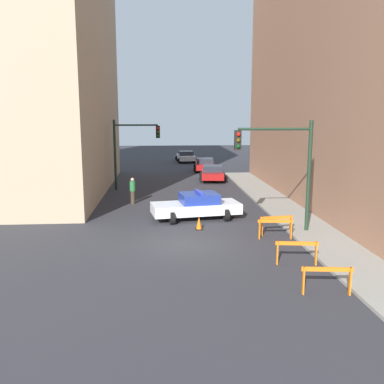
# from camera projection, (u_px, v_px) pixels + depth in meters

# --- Properties ---
(ground_plane) EXTENTS (120.00, 120.00, 0.00)m
(ground_plane) POSITION_uv_depth(u_px,v_px,m) (185.00, 244.00, 18.64)
(ground_plane) COLOR #2D2D33
(sidewalk_right) EXTENTS (2.40, 44.00, 0.12)m
(sidewalk_right) POSITION_uv_depth(u_px,v_px,m) (324.00, 240.00, 19.08)
(sidewalk_right) COLOR gray
(sidewalk_right) RESTS_ON ground_plane
(building_corner_left) EXTENTS (14.00, 20.00, 21.96)m
(building_corner_left) POSITION_uv_depth(u_px,v_px,m) (0.00, 35.00, 29.54)
(building_corner_left) COLOR tan
(building_corner_left) RESTS_ON ground_plane
(traffic_light_near) EXTENTS (3.64, 0.35, 5.20)m
(traffic_light_near) POSITION_uv_depth(u_px,v_px,m) (285.00, 159.00, 19.77)
(traffic_light_near) COLOR black
(traffic_light_near) RESTS_ON sidewalk_right
(traffic_light_far) EXTENTS (3.44, 0.35, 5.20)m
(traffic_light_far) POSITION_uv_depth(u_px,v_px,m) (130.00, 144.00, 31.62)
(traffic_light_far) COLOR black
(traffic_light_far) RESTS_ON ground_plane
(police_car) EXTENTS (4.93, 2.83, 1.52)m
(police_car) POSITION_uv_depth(u_px,v_px,m) (197.00, 206.00, 23.03)
(police_car) COLOR white
(police_car) RESTS_ON ground_plane
(parked_car_near) EXTENTS (2.55, 4.46, 1.31)m
(parked_car_near) POSITION_uv_depth(u_px,v_px,m) (212.00, 173.00, 36.38)
(parked_car_near) COLOR maroon
(parked_car_near) RESTS_ON ground_plane
(parked_car_mid) EXTENTS (2.49, 4.43, 1.31)m
(parked_car_mid) POSITION_uv_depth(u_px,v_px,m) (205.00, 164.00, 42.39)
(parked_car_mid) COLOR maroon
(parked_car_mid) RESTS_ON ground_plane
(parked_car_far) EXTENTS (2.44, 4.40, 1.31)m
(parked_car_far) POSITION_uv_depth(u_px,v_px,m) (186.00, 156.00, 50.59)
(parked_car_far) COLOR silver
(parked_car_far) RESTS_ON ground_plane
(pedestrian_crossing) EXTENTS (0.51, 0.51, 1.66)m
(pedestrian_crossing) POSITION_uv_depth(u_px,v_px,m) (133.00, 190.00, 26.90)
(pedestrian_crossing) COLOR #382D23
(pedestrian_crossing) RESTS_ON ground_plane
(barrier_front) EXTENTS (1.59, 0.34, 0.90)m
(barrier_front) POSITION_uv_depth(u_px,v_px,m) (327.00, 276.00, 13.33)
(barrier_front) COLOR orange
(barrier_front) RESTS_ON ground_plane
(barrier_mid) EXTENTS (1.59, 0.34, 0.90)m
(barrier_mid) POSITION_uv_depth(u_px,v_px,m) (297.00, 249.00, 16.00)
(barrier_mid) COLOR orange
(barrier_mid) RESTS_ON ground_plane
(barrier_back) EXTENTS (1.60, 0.24, 0.90)m
(barrier_back) POSITION_uv_depth(u_px,v_px,m) (275.00, 226.00, 19.33)
(barrier_back) COLOR orange
(barrier_back) RESTS_ON ground_plane
(barrier_corner) EXTENTS (1.59, 0.35, 0.90)m
(barrier_corner) POSITION_uv_depth(u_px,v_px,m) (276.00, 222.00, 19.99)
(barrier_corner) COLOR orange
(barrier_corner) RESTS_ON ground_plane
(traffic_cone) EXTENTS (0.36, 0.36, 0.66)m
(traffic_cone) POSITION_uv_depth(u_px,v_px,m) (199.00, 223.00, 20.97)
(traffic_cone) COLOR black
(traffic_cone) RESTS_ON ground_plane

